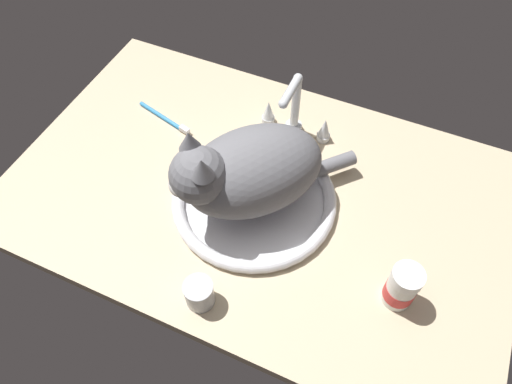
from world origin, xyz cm
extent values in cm
cube|color=#CCB793|center=(0.00, 0.00, 1.50)|extent=(110.94, 69.35, 3.00)
torus|color=white|center=(0.48, -3.12, 4.35)|extent=(35.72, 35.72, 2.71)
cylinder|color=white|center=(0.48, -3.12, 3.30)|extent=(31.66, 31.66, 0.60)
cylinder|color=silver|center=(0.48, 20.41, 3.91)|extent=(4.00, 4.00, 1.82)
cylinder|color=silver|center=(0.48, 20.41, 12.00)|extent=(2.00, 2.00, 14.37)
sphere|color=silver|center=(0.48, 20.41, 19.19)|extent=(2.20, 2.20, 2.20)
cylinder|color=silver|center=(0.48, 16.12, 19.19)|extent=(2.00, 8.59, 2.00)
sphere|color=silver|center=(0.48, 11.82, 19.19)|extent=(2.10, 2.10, 2.10)
cylinder|color=silver|center=(-6.69, 20.41, 3.80)|extent=(3.20, 3.20, 1.60)
cone|color=silver|center=(-6.69, 20.41, 7.08)|extent=(2.88, 2.88, 4.97)
cylinder|color=silver|center=(7.65, 20.41, 3.80)|extent=(3.20, 3.20, 1.60)
cone|color=silver|center=(7.65, 20.41, 7.08)|extent=(2.88, 2.88, 4.97)
ellipsoid|color=slate|center=(0.48, -3.12, 14.07)|extent=(33.58, 34.13, 16.73)
sphere|color=slate|center=(-7.40, -11.63, 18.80)|extent=(11.32, 11.32, 11.32)
cone|color=slate|center=(-4.90, -13.93, 24.88)|extent=(4.30, 4.30, 4.25)
cone|color=slate|center=(-9.89, -9.32, 24.88)|extent=(4.30, 4.30, 4.25)
ellipsoid|color=silver|center=(-10.28, -14.74, 17.67)|extent=(5.80, 5.72, 3.62)
ellipsoid|color=silver|center=(-6.41, -10.56, 13.23)|extent=(13.15, 13.03, 9.20)
cylinder|color=slate|center=(11.94, 9.25, 7.31)|extent=(11.47, 12.03, 3.20)
cylinder|color=white|center=(33.91, -12.47, 7.07)|extent=(5.62, 5.62, 8.15)
cylinder|color=#D13838|center=(33.91, -12.47, 6.42)|extent=(5.79, 5.79, 3.26)
cylinder|color=white|center=(33.91, -12.47, 12.29)|extent=(5.90, 5.90, 2.28)
cylinder|color=#B2B5BA|center=(-0.20, -27.98, 5.55)|extent=(5.56, 5.56, 5.10)
cylinder|color=silver|center=(-0.20, -27.98, 8.60)|extent=(5.67, 5.67, 1.00)
cylinder|color=#338CD1|center=(-31.83, 10.82, 3.50)|extent=(13.88, 4.55, 1.00)
cube|color=white|center=(-23.76, 8.69, 4.10)|extent=(2.82, 1.82, 1.20)
camera|label=1|loc=(24.31, -56.55, 89.11)|focal=33.42mm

